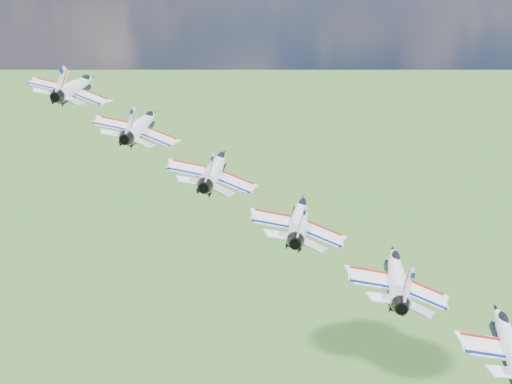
{
  "coord_description": "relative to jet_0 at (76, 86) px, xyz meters",
  "views": [
    {
      "loc": [
        2.56,
        -89.71,
        169.1
      ],
      "look_at": [
        16.42,
        -23.08,
        145.22
      ],
      "focal_mm": 50.0,
      "sensor_mm": 36.0,
      "label": 1
    }
  ],
  "objects": [
    {
      "name": "jet_5",
      "position": [
        35.4,
        -39.29,
        -15.62
      ],
      "size": [
        13.57,
        15.85,
        6.25
      ],
      "primitive_type": null,
      "rotation": [
        0.0,
        0.27,
        -0.32
      ],
      "color": "white"
    },
    {
      "name": "jet_1",
      "position": [
        7.08,
        -7.86,
        -3.12
      ],
      "size": [
        13.57,
        15.85,
        6.25
      ],
      "primitive_type": null,
      "rotation": [
        0.0,
        0.27,
        -0.32
      ],
      "color": "white"
    },
    {
      "name": "jet_4",
      "position": [
        28.32,
        -31.43,
        -12.49
      ],
      "size": [
        13.57,
        15.85,
        6.25
      ],
      "primitive_type": null,
      "rotation": [
        0.0,
        0.27,
        -0.32
      ],
      "color": "white"
    },
    {
      "name": "jet_3",
      "position": [
        21.24,
        -23.57,
        -9.37
      ],
      "size": [
        13.57,
        15.85,
        6.25
      ],
      "primitive_type": null,
      "rotation": [
        0.0,
        0.27,
        -0.32
      ],
      "color": "silver"
    },
    {
      "name": "jet_0",
      "position": [
        0.0,
        0.0,
        0.0
      ],
      "size": [
        13.57,
        15.85,
        6.25
      ],
      "primitive_type": null,
      "rotation": [
        0.0,
        0.27,
        -0.32
      ],
      "color": "white"
    },
    {
      "name": "jet_2",
      "position": [
        14.16,
        -15.71,
        -6.25
      ],
      "size": [
        13.57,
        15.85,
        6.25
      ],
      "primitive_type": null,
      "rotation": [
        0.0,
        0.27,
        -0.32
      ],
      "color": "silver"
    }
  ]
}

